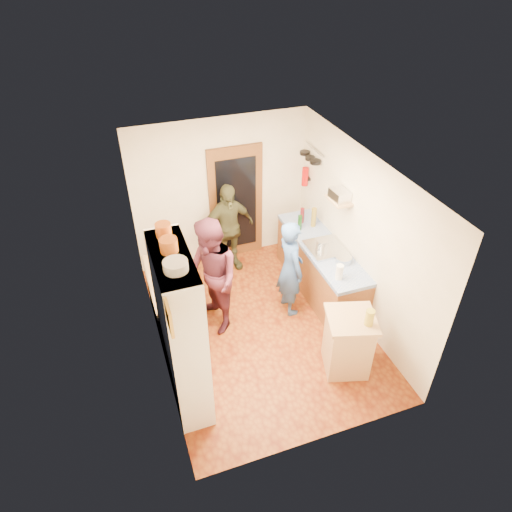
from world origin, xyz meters
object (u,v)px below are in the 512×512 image
right_counter_base (320,270)px  person_back (229,228)px  hutch_body (181,331)px  person_hob (293,268)px  island_base (348,344)px  person_left (212,275)px

right_counter_base → person_back: (-1.20, 1.11, 0.39)m
hutch_body → person_hob: 2.17m
island_base → person_hob: bearing=100.1°
hutch_body → right_counter_base: (2.50, 1.30, -0.68)m
hutch_body → right_counter_base: size_ratio=1.00×
person_hob → person_back: bearing=20.6°
island_base → person_left: bearing=135.1°
hutch_body → person_left: (0.67, 1.14, -0.19)m
right_counter_base → island_base: size_ratio=2.56×
island_base → person_hob: size_ratio=0.54×
right_counter_base → person_left: size_ratio=1.20×
hutch_body → island_base: hutch_body is taller
island_base → person_back: person_back is taller
hutch_body → right_counter_base: 2.90m
hutch_body → island_base: (2.12, -0.31, -0.67)m
hutch_body → person_left: 1.34m
right_counter_base → person_back: 1.68m
hutch_body → person_hob: (1.89, 1.03, -0.30)m
person_back → person_left: bearing=-125.6°
person_back → island_base: bearing=-82.5°
hutch_body → person_left: bearing=59.5°
right_counter_base → person_back: size_ratio=1.35×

